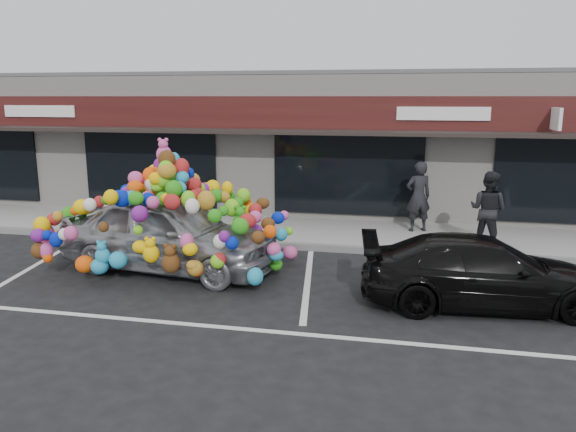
% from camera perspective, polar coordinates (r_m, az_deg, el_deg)
% --- Properties ---
extents(ground, '(90.00, 90.00, 0.00)m').
position_cam_1_polar(ground, '(11.80, -11.76, -5.94)').
color(ground, black).
rests_on(ground, ground).
extents(shop_building, '(24.00, 7.20, 4.31)m').
position_cam_1_polar(shop_building, '(19.30, -1.91, 7.80)').
color(shop_building, beige).
rests_on(shop_building, ground).
extents(sidewalk, '(26.00, 3.00, 0.15)m').
position_cam_1_polar(sidewalk, '(15.38, -5.82, -1.23)').
color(sidewalk, '#9C9C96').
rests_on(sidewalk, ground).
extents(kerb, '(26.00, 0.18, 0.16)m').
position_cam_1_polar(kerb, '(14.01, -7.69, -2.61)').
color(kerb, slate).
rests_on(kerb, ground).
extents(parking_stripe_left, '(0.73, 4.37, 0.01)m').
position_cam_1_polar(parking_stripe_left, '(13.53, -23.96, -4.40)').
color(parking_stripe_left, silver).
rests_on(parking_stripe_left, ground).
extents(parking_stripe_mid, '(0.73, 4.37, 0.01)m').
position_cam_1_polar(parking_stripe_mid, '(11.19, 2.00, -6.66)').
color(parking_stripe_mid, silver).
rests_on(parking_stripe_mid, ground).
extents(lane_line, '(14.00, 0.12, 0.01)m').
position_cam_1_polar(lane_line, '(9.10, -5.87, -11.24)').
color(lane_line, silver).
rests_on(lane_line, ground).
extents(toy_car, '(3.34, 5.19, 2.88)m').
position_cam_1_polar(toy_car, '(11.94, -11.99, -0.89)').
color(toy_car, gray).
rests_on(toy_car, ground).
extents(black_sedan, '(2.14, 4.37, 1.22)m').
position_cam_1_polar(black_sedan, '(10.35, 19.24, -5.40)').
color(black_sedan, black).
rests_on(black_sedan, ground).
extents(pedestrian_a, '(0.78, 0.65, 1.82)m').
position_cam_1_polar(pedestrian_a, '(14.88, 13.10, 1.94)').
color(pedestrian_a, black).
rests_on(pedestrian_a, sidewalk).
extents(pedestrian_b, '(1.09, 1.02, 1.78)m').
position_cam_1_polar(pedestrian_b, '(13.72, 19.64, 0.62)').
color(pedestrian_b, black).
rests_on(pedestrian_b, sidewalk).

